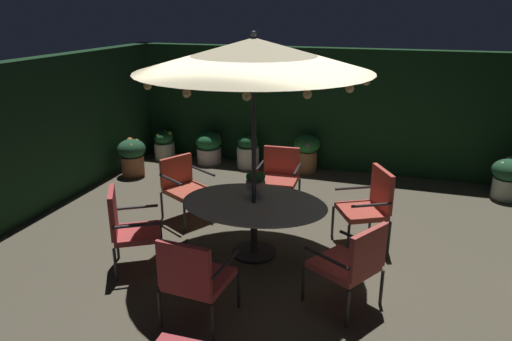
# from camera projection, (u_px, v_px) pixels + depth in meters

# --- Properties ---
(ground_plane) EXTENTS (7.97, 7.55, 0.02)m
(ground_plane) POSITION_uv_depth(u_px,v_px,m) (271.00, 250.00, 6.22)
(ground_plane) COLOR brown
(hedge_backdrop_rear) EXTENTS (7.97, 0.30, 2.30)m
(hedge_backdrop_rear) POSITION_uv_depth(u_px,v_px,m) (324.00, 109.00, 9.10)
(hedge_backdrop_rear) COLOR #15351A
(hedge_backdrop_rear) RESTS_ON ground_plane
(hedge_backdrop_left) EXTENTS (0.30, 7.55, 2.30)m
(hedge_backdrop_left) POSITION_uv_depth(u_px,v_px,m) (21.00, 141.00, 6.94)
(hedge_backdrop_left) COLOR #16331C
(hedge_backdrop_left) RESTS_ON ground_plane
(patio_dining_table) EXTENTS (1.85, 1.38, 0.71)m
(patio_dining_table) POSITION_uv_depth(u_px,v_px,m) (254.00, 210.00, 5.93)
(patio_dining_table) COLOR #2E292D
(patio_dining_table) RESTS_ON ground_plane
(patio_umbrella) EXTENTS (2.73, 2.73, 2.77)m
(patio_umbrella) POSITION_uv_depth(u_px,v_px,m) (254.00, 55.00, 5.31)
(patio_umbrella) COLOR #2E3035
(patio_umbrella) RESTS_ON ground_plane
(centerpiece_planter) EXTENTS (0.25, 0.25, 0.38)m
(centerpiece_planter) POSITION_uv_depth(u_px,v_px,m) (256.00, 181.00, 5.99)
(centerpiece_planter) COLOR silver
(centerpiece_planter) RESTS_ON patio_dining_table
(patio_chair_north) EXTENTS (0.66, 0.67, 0.96)m
(patio_chair_north) POSITION_uv_depth(u_px,v_px,m) (194.00, 276.00, 4.61)
(patio_chair_north) COLOR #32292F
(patio_chair_north) RESTS_ON ground_plane
(patio_chair_northeast) EXTENTS (0.84, 0.83, 0.97)m
(patio_chair_northeast) POSITION_uv_depth(u_px,v_px,m) (352.00, 261.00, 4.86)
(patio_chair_northeast) COLOR #302B2E
(patio_chair_northeast) RESTS_ON ground_plane
(patio_chair_east) EXTENTS (0.80, 0.82, 1.04)m
(patio_chair_east) POSITION_uv_depth(u_px,v_px,m) (370.00, 203.00, 6.19)
(patio_chair_east) COLOR #302D2D
(patio_chair_east) RESTS_ON ground_plane
(patio_chair_southeast) EXTENTS (0.65, 0.61, 0.95)m
(patio_chair_southeast) POSITION_uv_depth(u_px,v_px,m) (279.00, 174.00, 7.34)
(patio_chair_southeast) COLOR #2B2D30
(patio_chair_southeast) RESTS_ON ground_plane
(patio_chair_south) EXTENTS (0.83, 0.81, 0.92)m
(patio_chair_south) POSITION_uv_depth(u_px,v_px,m) (184.00, 184.00, 7.01)
(patio_chair_south) COLOR #303135
(patio_chair_south) RESTS_ON ground_plane
(patio_chair_southwest) EXTENTS (0.77, 0.77, 1.02)m
(patio_chair_southwest) POSITION_uv_depth(u_px,v_px,m) (128.00, 225.00, 5.61)
(patio_chair_southwest) COLOR #302D35
(patio_chair_southwest) RESTS_ON ground_plane
(potted_plant_back_right) EXTENTS (0.52, 0.52, 0.67)m
(potted_plant_back_right) POSITION_uv_depth(u_px,v_px,m) (507.00, 177.00, 7.78)
(potted_plant_back_right) COLOR beige
(potted_plant_back_right) RESTS_ON ground_plane
(potted_plant_left_far) EXTENTS (0.50, 0.50, 0.72)m
(potted_plant_left_far) POSITION_uv_depth(u_px,v_px,m) (307.00, 151.00, 9.04)
(potted_plant_left_far) COLOR #9F6940
(potted_plant_left_far) RESTS_ON ground_plane
(potted_plant_back_center) EXTENTS (0.52, 0.52, 0.69)m
(potted_plant_back_center) POSITION_uv_depth(u_px,v_px,m) (132.00, 155.00, 8.86)
(potted_plant_back_center) COLOR #AC623F
(potted_plant_back_center) RESTS_ON ground_plane
(potted_plant_left_near) EXTENTS (0.42, 0.42, 0.60)m
(potted_plant_left_near) POSITION_uv_depth(u_px,v_px,m) (164.00, 145.00, 9.84)
(potted_plant_left_near) COLOR beige
(potted_plant_left_near) RESTS_ON ground_plane
(potted_plant_back_left) EXTENTS (0.44, 0.44, 0.67)m
(potted_plant_back_left) POSITION_uv_depth(u_px,v_px,m) (248.00, 151.00, 9.30)
(potted_plant_back_left) COLOR silver
(potted_plant_back_left) RESTS_ON ground_plane
(potted_plant_right_far) EXTENTS (0.53, 0.53, 0.64)m
(potted_plant_right_far) POSITION_uv_depth(u_px,v_px,m) (209.00, 147.00, 9.57)
(potted_plant_right_far) COLOR beige
(potted_plant_right_far) RESTS_ON ground_plane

